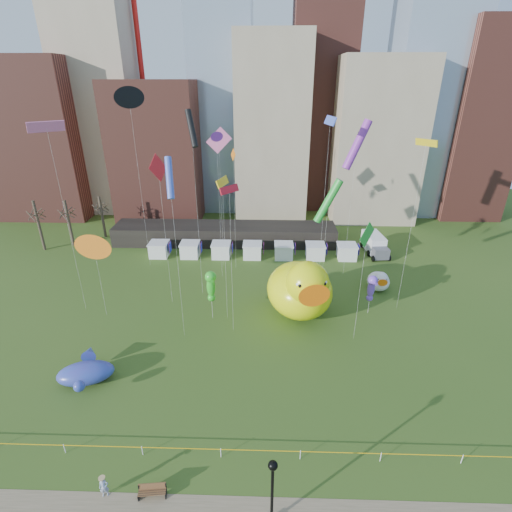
{
  "coord_description": "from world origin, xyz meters",
  "views": [
    {
      "loc": [
        3.27,
        -20.03,
        26.17
      ],
      "look_at": [
        2.35,
        10.55,
        12.0
      ],
      "focal_mm": 27.0,
      "sensor_mm": 36.0,
      "label": 1
    }
  ],
  "objects_px": {
    "park_bench": "(152,490)",
    "woman": "(104,487)",
    "small_duck": "(379,281)",
    "seahorse_green": "(211,284)",
    "seahorse_purple": "(372,286)",
    "big_duck": "(301,288)",
    "box_truck": "(374,244)",
    "whale_inflatable": "(86,371)",
    "lamppost": "(272,486)"
  },
  "relations": [
    {
      "from": "small_duck",
      "to": "park_bench",
      "type": "bearing_deg",
      "value": -125.36
    },
    {
      "from": "small_duck",
      "to": "seahorse_purple",
      "type": "relative_size",
      "value": 0.79
    },
    {
      "from": "seahorse_green",
      "to": "lamppost",
      "type": "bearing_deg",
      "value": -88.21
    },
    {
      "from": "big_duck",
      "to": "small_duck",
      "type": "height_order",
      "value": "big_duck"
    },
    {
      "from": "lamppost",
      "to": "woman",
      "type": "height_order",
      "value": "lamppost"
    },
    {
      "from": "seahorse_purple",
      "to": "small_duck",
      "type": "bearing_deg",
      "value": 53.0
    },
    {
      "from": "small_duck",
      "to": "seahorse_green",
      "type": "relative_size",
      "value": 0.65
    },
    {
      "from": "seahorse_green",
      "to": "lamppost",
      "type": "xyz_separation_m",
      "value": [
        6.91,
        -23.14,
        -1.13
      ]
    },
    {
      "from": "small_duck",
      "to": "seahorse_purple",
      "type": "xyz_separation_m",
      "value": [
        -2.66,
        -5.77,
        2.33
      ]
    },
    {
      "from": "lamppost",
      "to": "woman",
      "type": "bearing_deg",
      "value": 173.12
    },
    {
      "from": "box_truck",
      "to": "woman",
      "type": "height_order",
      "value": "box_truck"
    },
    {
      "from": "whale_inflatable",
      "to": "park_bench",
      "type": "distance_m",
      "value": 14.32
    },
    {
      "from": "whale_inflatable",
      "to": "seahorse_purple",
      "type": "bearing_deg",
      "value": 7.88
    },
    {
      "from": "park_bench",
      "to": "small_duck",
      "type": "bearing_deg",
      "value": 45.72
    },
    {
      "from": "big_duck",
      "to": "woman",
      "type": "distance_m",
      "value": 27.33
    },
    {
      "from": "big_duck",
      "to": "whale_inflatable",
      "type": "relative_size",
      "value": 1.7
    },
    {
      "from": "big_duck",
      "to": "box_truck",
      "type": "relative_size",
      "value": 1.59
    },
    {
      "from": "whale_inflatable",
      "to": "park_bench",
      "type": "relative_size",
      "value": 3.4
    },
    {
      "from": "big_duck",
      "to": "seahorse_purple",
      "type": "height_order",
      "value": "big_duck"
    },
    {
      "from": "big_duck",
      "to": "whale_inflatable",
      "type": "height_order",
      "value": "big_duck"
    },
    {
      "from": "lamppost",
      "to": "box_truck",
      "type": "distance_m",
      "value": 46.43
    },
    {
      "from": "lamppost",
      "to": "box_truck",
      "type": "relative_size",
      "value": 0.81
    },
    {
      "from": "small_duck",
      "to": "box_truck",
      "type": "height_order",
      "value": "small_duck"
    },
    {
      "from": "small_duck",
      "to": "lamppost",
      "type": "bearing_deg",
      "value": -112.86
    },
    {
      "from": "seahorse_green",
      "to": "whale_inflatable",
      "type": "relative_size",
      "value": 0.95
    },
    {
      "from": "seahorse_green",
      "to": "park_bench",
      "type": "height_order",
      "value": "seahorse_green"
    },
    {
      "from": "box_truck",
      "to": "woman",
      "type": "xyz_separation_m",
      "value": [
        -28.57,
        -41.72,
        -0.63
      ]
    },
    {
      "from": "box_truck",
      "to": "lamppost",
      "type": "bearing_deg",
      "value": -117.49
    },
    {
      "from": "seahorse_green",
      "to": "woman",
      "type": "distance_m",
      "value": 22.55
    },
    {
      "from": "big_duck",
      "to": "whale_inflatable",
      "type": "xyz_separation_m",
      "value": [
        -21.0,
        -11.68,
        -2.69
      ]
    },
    {
      "from": "seahorse_purple",
      "to": "box_truck",
      "type": "relative_size",
      "value": 0.73
    },
    {
      "from": "seahorse_green",
      "to": "box_truck",
      "type": "bearing_deg",
      "value": 24.83
    },
    {
      "from": "big_duck",
      "to": "woman",
      "type": "height_order",
      "value": "big_duck"
    },
    {
      "from": "small_duck",
      "to": "whale_inflatable",
      "type": "relative_size",
      "value": 0.62
    },
    {
      "from": "big_duck",
      "to": "seahorse_purple",
      "type": "xyz_separation_m",
      "value": [
        8.41,
        0.71,
        0.02
      ]
    },
    {
      "from": "small_duck",
      "to": "woman",
      "type": "distance_m",
      "value": 39.1
    },
    {
      "from": "big_duck",
      "to": "box_truck",
      "type": "xyz_separation_m",
      "value": [
        13.58,
        19.05,
        -2.24
      ]
    },
    {
      "from": "seahorse_green",
      "to": "woman",
      "type": "relative_size",
      "value": 3.7
    },
    {
      "from": "woman",
      "to": "seahorse_green",
      "type": "bearing_deg",
      "value": 64.44
    },
    {
      "from": "seahorse_purple",
      "to": "whale_inflatable",
      "type": "distance_m",
      "value": 32.03
    },
    {
      "from": "lamppost",
      "to": "woman",
      "type": "xyz_separation_m",
      "value": [
        -11.42,
        1.38,
        -2.66
      ]
    },
    {
      "from": "whale_inflatable",
      "to": "box_truck",
      "type": "relative_size",
      "value": 0.93
    },
    {
      "from": "seahorse_purple",
      "to": "lamppost",
      "type": "height_order",
      "value": "lamppost"
    },
    {
      "from": "seahorse_green",
      "to": "big_duck",
      "type": "bearing_deg",
      "value": -9.87
    },
    {
      "from": "park_bench",
      "to": "woman",
      "type": "distance_m",
      "value": 3.28
    },
    {
      "from": "woman",
      "to": "big_duck",
      "type": "bearing_deg",
      "value": 42.68
    },
    {
      "from": "lamppost",
      "to": "whale_inflatable",
      "type": "bearing_deg",
      "value": 144.64
    },
    {
      "from": "small_duck",
      "to": "seahorse_purple",
      "type": "bearing_deg",
      "value": -111.97
    },
    {
      "from": "box_truck",
      "to": "woman",
      "type": "distance_m",
      "value": 50.57
    },
    {
      "from": "seahorse_green",
      "to": "woman",
      "type": "xyz_separation_m",
      "value": [
        -4.51,
        -21.76,
        -3.79
      ]
    }
  ]
}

